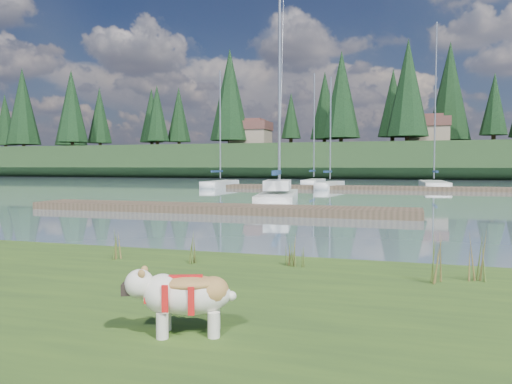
% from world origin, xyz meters
% --- Properties ---
extents(ground, '(200.00, 200.00, 0.00)m').
position_xyz_m(ground, '(0.00, 30.00, 0.00)').
color(ground, gray).
rests_on(ground, ground).
extents(bank, '(60.00, 9.00, 0.35)m').
position_xyz_m(bank, '(0.00, -6.00, 0.17)').
color(bank, '#334F1B').
rests_on(bank, ground).
extents(ridge, '(200.00, 20.00, 5.00)m').
position_xyz_m(ridge, '(0.00, 73.00, 2.50)').
color(ridge, '#1C3017').
rests_on(ridge, ground).
extents(bulldog, '(1.00, 0.63, 0.59)m').
position_xyz_m(bulldog, '(1.62, -5.56, 0.72)').
color(bulldog, silver).
rests_on(bulldog, bank).
extents(sailboat_main, '(3.16, 8.51, 12.06)m').
position_xyz_m(sailboat_main, '(-2.71, 14.44, 0.42)').
color(sailboat_main, silver).
rests_on(sailboat_main, ground).
extents(dock_near, '(16.00, 2.00, 0.30)m').
position_xyz_m(dock_near, '(-4.00, 9.00, 0.15)').
color(dock_near, '#4C3D2C').
rests_on(dock_near, ground).
extents(dock_far, '(26.00, 2.20, 0.30)m').
position_xyz_m(dock_far, '(2.00, 30.00, 0.15)').
color(dock_far, '#4C3D2C').
rests_on(dock_far, ground).
extents(sailboat_bg_0, '(1.46, 6.96, 10.19)m').
position_xyz_m(sailboat_bg_0, '(-12.27, 31.51, 0.32)').
color(sailboat_bg_0, silver).
rests_on(sailboat_bg_0, ground).
extents(sailboat_bg_1, '(1.61, 7.20, 10.78)m').
position_xyz_m(sailboat_bg_1, '(-5.33, 38.31, 0.33)').
color(sailboat_bg_1, silver).
rests_on(sailboat_bg_1, ground).
extents(sailboat_bg_2, '(1.82, 6.08, 9.22)m').
position_xyz_m(sailboat_bg_2, '(-2.70, 31.76, 0.33)').
color(sailboat_bg_2, silver).
rests_on(sailboat_bg_2, ground).
extents(sailboat_bg_3, '(2.31, 9.65, 13.89)m').
position_xyz_m(sailboat_bg_3, '(5.39, 35.62, 0.32)').
color(sailboat_bg_3, silver).
rests_on(sailboat_bg_3, ground).
extents(weed_0, '(0.17, 0.14, 0.52)m').
position_xyz_m(weed_0, '(0.28, -2.54, 0.57)').
color(weed_0, '#475B23').
rests_on(weed_0, bank).
extents(weed_1, '(0.17, 0.14, 0.47)m').
position_xyz_m(weed_1, '(1.83, -2.28, 0.55)').
color(weed_1, '#475B23').
rests_on(weed_1, bank).
extents(weed_2, '(0.17, 0.14, 0.71)m').
position_xyz_m(weed_2, '(3.83, -2.84, 0.65)').
color(weed_2, '#475B23').
rests_on(weed_2, bank).
extents(weed_3, '(0.17, 0.14, 0.55)m').
position_xyz_m(weed_3, '(-1.06, -2.59, 0.58)').
color(weed_3, '#475B23').
rests_on(weed_3, bank).
extents(weed_4, '(0.17, 0.14, 0.45)m').
position_xyz_m(weed_4, '(1.93, -2.32, 0.54)').
color(weed_4, '#475B23').
rests_on(weed_4, bank).
extents(weed_5, '(0.17, 0.14, 0.72)m').
position_xyz_m(weed_5, '(4.38, -2.59, 0.65)').
color(weed_5, '#475B23').
rests_on(weed_5, bank).
extents(mud_lip, '(60.00, 0.50, 0.14)m').
position_xyz_m(mud_lip, '(0.00, -1.60, 0.07)').
color(mud_lip, '#33281C').
rests_on(mud_lip, ground).
extents(conifer_0, '(5.72, 5.72, 14.15)m').
position_xyz_m(conifer_0, '(-55.00, 67.00, 12.64)').
color(conifer_0, '#382619').
rests_on(conifer_0, ridge).
extents(conifer_1, '(4.40, 4.40, 11.30)m').
position_xyz_m(conifer_1, '(-40.00, 71.00, 11.28)').
color(conifer_1, '#382619').
rests_on(conifer_1, ridge).
extents(conifer_2, '(6.60, 6.60, 16.05)m').
position_xyz_m(conifer_2, '(-25.00, 68.00, 13.54)').
color(conifer_2, '#382619').
rests_on(conifer_2, ridge).
extents(conifer_3, '(4.84, 4.84, 12.25)m').
position_xyz_m(conifer_3, '(-10.00, 72.00, 11.74)').
color(conifer_3, '#382619').
rests_on(conifer_3, ridge).
extents(conifer_4, '(6.16, 6.16, 15.10)m').
position_xyz_m(conifer_4, '(3.00, 66.00, 13.09)').
color(conifer_4, '#382619').
rests_on(conifer_4, ridge).
extents(conifer_5, '(3.96, 3.96, 10.35)m').
position_xyz_m(conifer_5, '(15.00, 70.00, 10.83)').
color(conifer_5, '#382619').
rests_on(conifer_5, ridge).
extents(house_0, '(6.30, 5.30, 4.65)m').
position_xyz_m(house_0, '(-22.00, 70.00, 7.31)').
color(house_0, gray).
rests_on(house_0, ridge).
extents(house_1, '(6.30, 5.30, 4.65)m').
position_xyz_m(house_1, '(6.00, 71.00, 7.31)').
color(house_1, gray).
rests_on(house_1, ridge).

